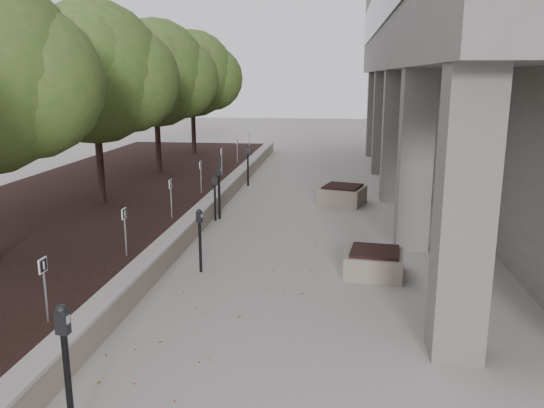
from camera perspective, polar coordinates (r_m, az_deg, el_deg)
The scene contains 21 objects.
ground at distance 7.64m, azimuth -7.37°, elevation -17.14°, with size 90.00×90.00×0.00m, color gray.
retaining_wall at distance 16.19m, azimuth -5.91°, elevation 0.23°, with size 0.39×26.00×0.50m, color gray, non-canonical shape.
planting_bed at distance 17.38m, azimuth -17.81°, elevation 0.39°, with size 7.00×26.00×0.40m, color black.
crabapple_tree_3 at distance 15.81m, azimuth -17.73°, elevation 9.90°, with size 4.60×4.00×5.44m, color #385420, non-canonical shape.
crabapple_tree_4 at distance 20.46m, azimuth -11.89°, elevation 10.82°, with size 4.60×4.00×5.44m, color #385420, non-canonical shape.
crabapple_tree_5 at distance 25.25m, azimuth -8.22°, elevation 11.35°, with size 4.60×4.00×5.44m, color #385420, non-canonical shape.
parking_sign_2 at distance 8.52m, azimuth -22.36°, elevation -8.23°, with size 0.04×0.22×0.96m, color black, non-canonical shape.
parking_sign_3 at distance 11.09m, azimuth -14.91°, elevation -2.82°, with size 0.04×0.22×0.96m, color black, non-canonical shape.
parking_sign_4 at distance 13.83m, azimuth -10.37°, elevation 0.54°, with size 0.04×0.22×0.96m, color black, non-canonical shape.
parking_sign_5 at distance 16.66m, azimuth -7.35°, elevation 2.77°, with size 0.04×0.22×0.96m, color black, non-canonical shape.
parking_sign_6 at distance 19.54m, azimuth -5.21°, elevation 4.34°, with size 0.04×0.22×0.96m, color black, non-canonical shape.
parking_sign_7 at distance 22.45m, azimuth -3.61°, elevation 5.51°, with size 0.04×0.22×0.96m, color black, non-canonical shape.
parking_sign_8 at distance 25.39m, azimuth -2.38°, elevation 6.40°, with size 0.04×0.22×0.96m, color black, non-canonical shape.
parking_meter_1 at distance 6.43m, azimuth -20.37°, elevation -16.10°, with size 0.16×0.11×1.57m, color black, non-canonical shape.
parking_meter_2 at distance 11.04m, azimuth -7.44°, elevation -3.78°, with size 0.13×0.09×1.30m, color black, non-canonical shape.
parking_meter_3 at distance 14.93m, azimuth -5.91°, elevation 0.62°, with size 0.12×0.09×1.25m, color black, non-canonical shape.
parking_meter_4 at distance 15.06m, azimuth -5.48°, elevation 1.28°, with size 0.15×0.11×1.53m, color black, non-canonical shape.
parking_meter_5 at distance 19.63m, azimuth -2.50°, elevation 3.98°, with size 0.14×0.10×1.46m, color black, non-canonical shape.
planter_front at distance 11.09m, azimuth 10.52°, elevation -5.95°, with size 1.10×1.10×0.52m, color gray, non-canonical shape.
planter_back at distance 17.03m, azimuth 7.28°, elevation 0.97°, with size 1.24×1.24×0.58m, color gray, non-canonical shape.
berry_scatter at distance 12.15m, azimuth -2.06°, elevation -5.26°, with size 3.30×14.10×0.02m, color maroon, non-canonical shape.
Camera 1 is at (1.72, -6.38, 3.84)m, focal length 36.49 mm.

